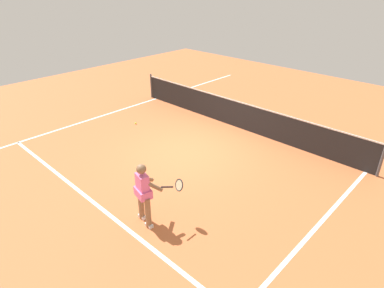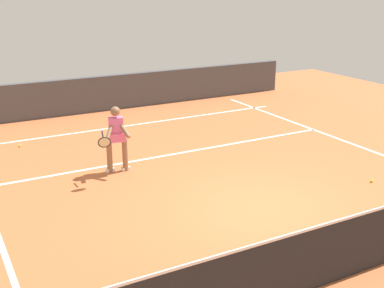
{
  "view_description": "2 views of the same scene",
  "coord_description": "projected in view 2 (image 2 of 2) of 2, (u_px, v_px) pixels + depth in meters",
  "views": [
    {
      "loc": [
        6.52,
        -6.73,
        5.07
      ],
      "look_at": [
        1.19,
        -1.13,
        1.08
      ],
      "focal_mm": 30.49,
      "sensor_mm": 36.0,
      "label": 1
    },
    {
      "loc": [
        5.35,
        7.15,
        4.23
      ],
      "look_at": [
        0.75,
        -1.33,
        1.06
      ],
      "focal_mm": 46.52,
      "sensor_mm": 36.0,
      "label": 2
    }
  ],
  "objects": [
    {
      "name": "tennis_ball_mid",
      "position": [
        20.0,
        146.0,
        13.31
      ],
      "size": [
        0.07,
        0.07,
        0.07
      ],
      "primitive_type": "sphere",
      "color": "#D1E533",
      "rests_on": "ground"
    },
    {
      "name": "baseline_marking",
      "position": [
        130.0,
        125.0,
        15.3
      ],
      "size": [
        10.28,
        0.1,
        0.01
      ],
      "primitive_type": "cube",
      "color": "white",
      "rests_on": "ground"
    },
    {
      "name": "service_line_marking",
      "position": [
        174.0,
        154.0,
        12.76
      ],
      "size": [
        9.28,
        0.1,
        0.01
      ],
      "primitive_type": "cube",
      "color": "white",
      "rests_on": "ground"
    },
    {
      "name": "court_back_wall",
      "position": [
        106.0,
        93.0,
        16.96
      ],
      "size": [
        14.28,
        0.24,
        1.19
      ],
      "primitive_type": "cube",
      "color": "#47474C",
      "rests_on": "ground"
    },
    {
      "name": "ground_plane",
      "position": [
        258.0,
        208.0,
        9.71
      ],
      "size": [
        23.91,
        23.91,
        0.0
      ],
      "primitive_type": "plane",
      "color": "#C66638"
    },
    {
      "name": "sideline_right_marking",
      "position": [
        10.0,
        271.0,
        7.61
      ],
      "size": [
        0.1,
        16.39,
        0.01
      ],
      "primitive_type": "cube",
      "color": "white",
      "rests_on": "ground"
    },
    {
      "name": "tennis_ball_near",
      "position": [
        372.0,
        181.0,
        10.97
      ],
      "size": [
        0.07,
        0.07,
        0.07
      ],
      "primitive_type": "sphere",
      "color": "#D1E533",
      "rests_on": "ground"
    },
    {
      "name": "court_net",
      "position": [
        361.0,
        243.0,
        7.41
      ],
      "size": [
        9.96,
        0.08,
        1.1
      ],
      "color": "#4C4C51",
      "rests_on": "ground"
    },
    {
      "name": "tennis_player",
      "position": [
        116.0,
        137.0,
        11.34
      ],
      "size": [
        0.92,
        0.9,
        1.55
      ],
      "color": "#8C6647",
      "rests_on": "ground"
    }
  ]
}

